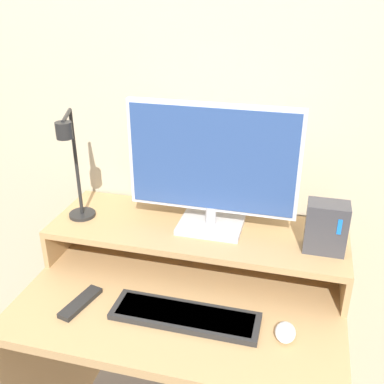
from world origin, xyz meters
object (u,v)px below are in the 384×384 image
Objects in this scene: router_dock at (326,227)px; keyboard at (185,316)px; mouse at (285,332)px; remote_control at (80,303)px; monitor at (212,167)px; desk_lamp at (73,168)px.

router_dock reaches higher than keyboard.
keyboard is at bearing 179.96° from mouse.
router_dock is at bearing 34.44° from keyboard.
router_dock is 0.79m from remote_control.
router_dock is 0.34m from mouse.
mouse is (0.28, -0.31, -0.35)m from monitor.
keyboard is at bearing -91.28° from monitor.
monitor is 0.47m from keyboard.
desk_lamp is 4.74× the size of mouse.
router_dock is 0.50m from keyboard.
router_dock is 0.37× the size of keyboard.
monitor is 1.42× the size of desk_lamp.
remote_control is (-0.62, -0.02, -0.01)m from mouse.
mouse is (0.72, -0.21, -0.34)m from desk_lamp.
monitor is 6.73× the size of mouse.
monitor reaches higher than remote_control.
monitor is at bearing 12.08° from desk_lamp.
keyboard is 0.29m from mouse.
router_dock is at bearing -7.38° from monitor.
router_dock reaches higher than mouse.
desk_lamp is 0.89× the size of keyboard.
router_dock is 0.98× the size of remote_control.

